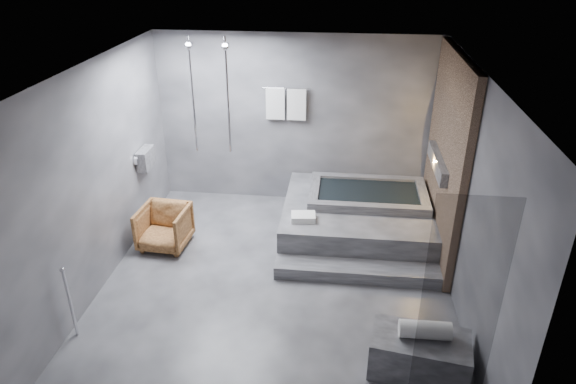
# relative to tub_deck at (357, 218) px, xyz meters

# --- Properties ---
(room) EXTENTS (5.00, 5.04, 2.82)m
(room) POSITION_rel_tub_deck_xyz_m (-0.65, -1.21, 1.48)
(room) COLOR #313134
(room) RESTS_ON ground
(tub_deck) EXTENTS (2.20, 2.00, 0.50)m
(tub_deck) POSITION_rel_tub_deck_xyz_m (0.00, 0.00, 0.00)
(tub_deck) COLOR #373639
(tub_deck) RESTS_ON ground
(tub_step) EXTENTS (2.20, 0.36, 0.18)m
(tub_step) POSITION_rel_tub_deck_xyz_m (0.00, -1.18, -0.16)
(tub_step) COLOR #373639
(tub_step) RESTS_ON ground
(concrete_bench) EXTENTS (1.07, 0.70, 0.45)m
(concrete_bench) POSITION_rel_tub_deck_xyz_m (0.62, -2.77, -0.03)
(concrete_bench) COLOR #373739
(concrete_bench) RESTS_ON ground
(driftwood_chair) EXTENTS (0.72, 0.74, 0.63)m
(driftwood_chair) POSITION_rel_tub_deck_xyz_m (-2.79, -0.71, 0.06)
(driftwood_chair) COLOR #4E2B13
(driftwood_chair) RESTS_ON ground
(rolled_towel) EXTENTS (0.52, 0.19, 0.19)m
(rolled_towel) POSITION_rel_tub_deck_xyz_m (0.64, -2.75, 0.29)
(rolled_towel) COLOR white
(rolled_towel) RESTS_ON concrete_bench
(deck_towel) EXTENTS (0.36, 0.28, 0.09)m
(deck_towel) POSITION_rel_tub_deck_xyz_m (-0.78, -0.59, 0.30)
(deck_towel) COLOR white
(deck_towel) RESTS_ON tub_deck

